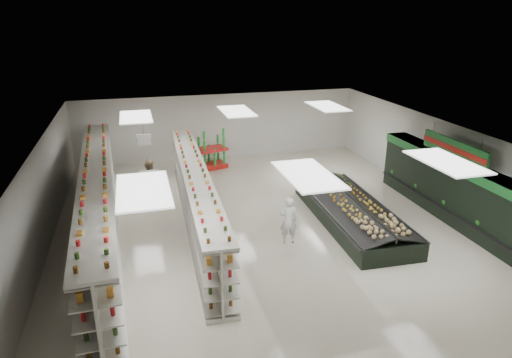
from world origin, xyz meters
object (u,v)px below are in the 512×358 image
object	(u,v)px
gondola_left	(100,207)
shopper_background	(151,180)
gondola_center	(196,199)
shopper_main	(288,220)
produce_island	(351,211)
soda_endcap	(211,151)

from	to	relation	value
gondola_left	shopper_background	distance (m)	3.26
gondola_center	shopper_main	bearing A→B (deg)	-38.83
produce_island	shopper_background	world-z (taller)	shopper_background
soda_endcap	shopper_main	size ratio (longest dim) A/B	1.11
produce_island	shopper_main	world-z (taller)	shopper_main
produce_island	shopper_background	xyz separation A→B (m)	(-6.66, 3.87, 0.41)
gondola_left	shopper_main	bearing A→B (deg)	-21.88
gondola_left	soda_endcap	size ratio (longest dim) A/B	7.53
shopper_main	shopper_background	xyz separation A→B (m)	(-4.01, 4.75, 0.04)
produce_island	shopper_background	bearing A→B (deg)	149.82
gondola_left	shopper_background	world-z (taller)	gondola_left
gondola_left	soda_endcap	bearing A→B (deg)	49.46
soda_endcap	gondola_center	bearing A→B (deg)	-104.95
gondola_left	produce_island	bearing A→B (deg)	-10.30
gondola_center	shopper_background	world-z (taller)	gondola_center
gondola_center	gondola_left	bearing A→B (deg)	-173.88
gondola_left	gondola_center	bearing A→B (deg)	1.62
gondola_center	shopper_main	xyz separation A→B (m)	(2.61, -2.24, -0.12)
gondola_center	produce_island	world-z (taller)	gondola_center
gondola_left	soda_endcap	distance (m)	7.66
gondola_left	gondola_center	world-z (taller)	gondola_left
gondola_center	shopper_background	distance (m)	2.88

